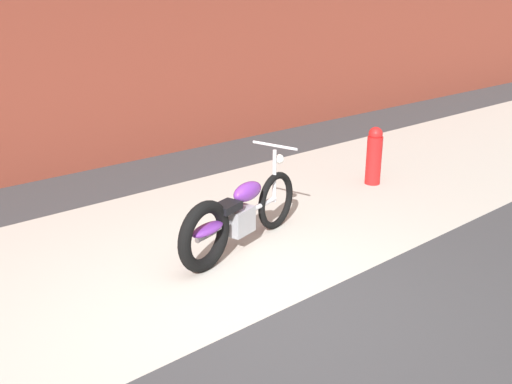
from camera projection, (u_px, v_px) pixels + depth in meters
ground_plane at (269, 316)px, 4.88m from camera, size 80.00×80.00×0.00m
sidewalk_slab at (162, 249)px, 6.14m from camera, size 36.00×3.50×0.01m
motorcycle_purple at (234, 218)px, 5.95m from camera, size 1.96×0.77×1.03m
fire_hydrant at (374, 155)px, 8.07m from camera, size 0.22×0.22×0.84m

